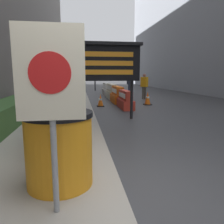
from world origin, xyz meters
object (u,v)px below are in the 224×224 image
barrel_drum_foreground (59,148)px  jersey_barrier_cream (112,92)px  barrel_drum_middle (58,127)px  jersey_barrier_orange_far (117,96)px  pedestrian_worker (130,82)px  jersey_barrier_red_striped (125,100)px  pedestrian_passerby (144,84)px  message_board (104,63)px  traffic_cone_near (100,100)px  warning_sign (51,87)px  barrel_drum_back (66,115)px  traffic_light_near_curb (95,61)px  traffic_cone_mid (148,98)px  jersey_barrier_white (107,90)px

barrel_drum_foreground → jersey_barrier_cream: 11.71m
barrel_drum_middle → jersey_barrier_orange_far: size_ratio=0.50×
jersey_barrier_orange_far → pedestrian_worker: pedestrian_worker is taller
jersey_barrier_red_striped → pedestrian_passerby: (2.02, 3.75, 0.59)m
message_board → pedestrian_passerby: bearing=62.2°
jersey_barrier_orange_far → traffic_cone_near: size_ratio=3.09×
jersey_barrier_orange_far → warning_sign: bearing=-103.4°
jersey_barrier_cream → traffic_cone_near: (-1.08, -3.65, -0.12)m
barrel_drum_back → traffic_light_near_curb: size_ratio=0.24×
jersey_barrier_red_striped → pedestrian_worker: bearing=74.9°
jersey_barrier_red_striped → jersey_barrier_orange_far: bearing=90.0°
jersey_barrier_orange_far → pedestrian_worker: 4.16m
barrel_drum_middle → jersey_barrier_orange_far: barrel_drum_middle is taller
jersey_barrier_orange_far → traffic_cone_mid: bearing=-39.8°
barrel_drum_back → message_board: size_ratio=0.37×
message_board → traffic_light_near_curb: bearing=87.2°
barrel_drum_foreground → jersey_barrier_red_striped: 7.47m
traffic_cone_near → jersey_barrier_cream: bearing=73.5°
barrel_drum_foreground → jersey_barrier_orange_far: bearing=75.7°
message_board → jersey_barrier_white: (1.25, 9.46, -1.53)m
pedestrian_worker → pedestrian_passerby: 2.19m
barrel_drum_middle → warning_sign: size_ratio=0.51×
pedestrian_passerby → jersey_barrier_orange_far: bearing=91.6°
jersey_barrier_orange_far → traffic_cone_mid: (1.38, -1.15, -0.06)m
traffic_cone_near → traffic_cone_mid: size_ratio=0.89×
warning_sign → traffic_light_near_curb: size_ratio=0.48×
barrel_drum_back → traffic_cone_near: 5.66m
traffic_cone_mid → jersey_barrier_cream: bearing=112.0°
jersey_barrier_red_striped → pedestrian_passerby: 4.30m
barrel_drum_foreground → traffic_cone_mid: (3.72, 8.06, -0.27)m
jersey_barrier_white → traffic_cone_near: (-1.08, -6.29, -0.10)m
message_board → pedestrian_worker: message_board is taller
traffic_cone_near → traffic_cone_mid: traffic_cone_mid is taller
jersey_barrier_cream → traffic_light_near_curb: bearing=94.4°
barrel_drum_back → jersey_barrier_orange_far: 7.29m
jersey_barrier_red_striped → traffic_light_near_curb: (-0.56, 11.64, 2.46)m
barrel_drum_back → traffic_cone_near: size_ratio=1.56×
barrel_drum_foreground → barrel_drum_back: (-0.05, 2.32, 0.00)m
jersey_barrier_orange_far → pedestrian_passerby: size_ratio=1.16×
warning_sign → traffic_cone_near: warning_sign is taller
barrel_drum_back → pedestrian_passerby: bearing=62.6°
traffic_light_near_curb → jersey_barrier_red_striped: bearing=-87.3°
barrel_drum_foreground → message_board: bearing=76.7°
barrel_drum_middle → pedestrian_worker: size_ratio=0.54×
jersey_barrier_red_striped → traffic_cone_mid: jersey_barrier_red_striped is taller
traffic_light_near_curb → pedestrian_worker: (2.16, -5.74, -1.79)m
barrel_drum_back → jersey_barrier_white: barrel_drum_back is taller
jersey_barrier_cream → traffic_cone_near: bearing=-106.5°
jersey_barrier_orange_far → traffic_light_near_curb: size_ratio=0.48×
pedestrian_worker → jersey_barrier_red_striped: bearing=-81.3°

